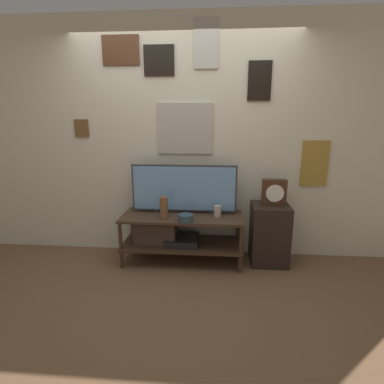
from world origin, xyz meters
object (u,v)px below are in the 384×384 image
Objects in this scene: television at (184,188)px; mantel_clock at (274,192)px; vase_wide_bowl at (186,218)px; candle_jar at (218,211)px; vase_tall_ceramic at (164,208)px.

television is 4.18× the size of mantel_clock.
television reaches higher than vase_wide_bowl.
mantel_clock reaches higher than vase_wide_bowl.
mantel_clock is at bearing -2.33° from television.
mantel_clock is (0.99, -0.04, -0.02)m from television.
candle_jar is at bearing 29.54° from vase_wide_bowl.
vase_tall_ceramic is (-0.19, -0.22, -0.17)m from television.
vase_tall_ceramic reaches higher than candle_jar.
television is 0.46m from candle_jar.
television is 4.98× the size of vase_tall_ceramic.
vase_wide_bowl is 1.00m from mantel_clock.
television reaches higher than candle_jar.
vase_wide_bowl is at bearing -164.88° from mantel_clock.
vase_wide_bowl is (0.05, -0.30, -0.25)m from television.
vase_tall_ceramic is 1.21m from mantel_clock.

